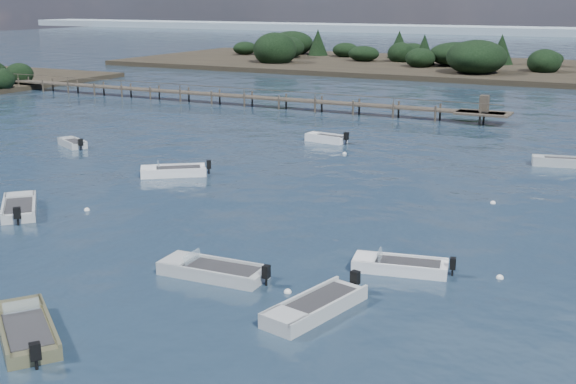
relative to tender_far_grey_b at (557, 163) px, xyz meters
The scene contains 18 objects.
ground 30.31m from the tender_far_grey_b, 114.69° to the left, with size 400.00×400.00×0.00m, color #162535.
tender_far_grey_b is the anchor object (origin of this frame).
dinghy_mid_grey 35.87m from the tender_far_grey_b, 133.95° to the right, with size 4.46×4.44×1.25m.
dinghy_mid_white_a 30.67m from the tender_far_grey_b, 109.33° to the right, with size 5.02×1.97×1.17m.
tender_far_white 18.16m from the tender_far_grey_b, behind, with size 3.81×1.72×1.29m.
dinghy_extra_b 30.68m from the tender_far_grey_b, 98.74° to the right, with size 2.54×5.18×1.15m.
tender_far_grey 37.01m from the tender_far_grey_b, 163.49° to the right, with size 3.50×2.51×1.13m.
dinghy_extra_a 26.92m from the tender_far_grey_b, 146.63° to the right, with size 4.48×3.99×1.24m.
dinghy_mid_white_b 24.91m from the tender_far_grey_b, 97.49° to the right, with size 4.47×2.34×1.09m.
dinghy_near_olive 38.93m from the tender_far_grey_b, 109.23° to the right, with size 4.78×4.16×1.23m.
buoy_b 29.77m from the tender_far_grey_b, 102.57° to the right, with size 0.32×0.32×0.32m, color white.
buoy_c 32.33m from the tender_far_grey_b, 132.46° to the right, with size 0.32×0.32×0.32m, color white.
buoy_d 23.59m from the tender_far_grey_b, 88.02° to the right, with size 0.32×0.32×0.32m, color white.
buoy_e 15.28m from the tender_far_grey_b, 167.90° to the right, with size 0.32×0.32×0.32m, color white.
buoy_extra_a 31.15m from the tender_far_grey_b, 109.81° to the right, with size 0.32×0.32×0.32m, color white.
buoy_extra_b 12.11m from the tender_far_grey_b, 99.15° to the right, with size 0.32×0.32×0.32m, color white.
jetty 37.76m from the tender_far_grey_b, 155.70° to the left, with size 64.50×3.20×3.40m.
distant_haze 222.63m from the tender_far_grey_b, 117.46° to the left, with size 280.00×20.00×2.40m, color #8EA2B0.
Camera 1 is at (18.57, -20.62, 11.45)m, focal length 45.00 mm.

